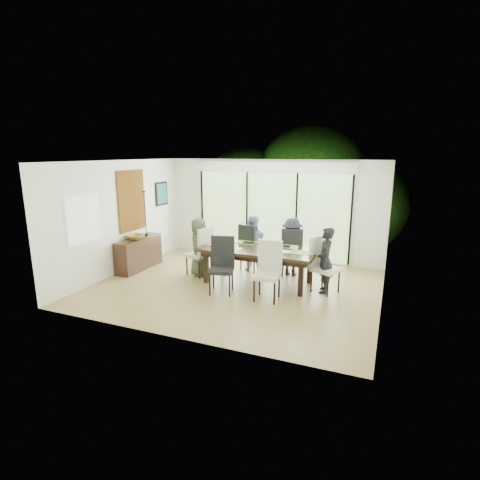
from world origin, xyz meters
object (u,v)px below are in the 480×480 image
at_px(cup_c, 295,248).
at_px(sideboard, 139,253).
at_px(chair_right_end, 326,265).
at_px(chair_near_right, 267,271).
at_px(person_right_end, 325,260).
at_px(cup_a, 232,242).
at_px(person_far_left, 252,243).
at_px(bowl, 135,237).
at_px(chair_near_left, 221,266).
at_px(laptop, 221,245).
at_px(person_left_end, 199,247).
at_px(chair_far_left, 252,247).
at_px(table_top, 258,250).
at_px(chair_left_end, 199,251).
at_px(vase, 261,245).
at_px(chair_far_right, 292,251).
at_px(person_far_right, 292,247).
at_px(cup_b, 263,248).

xyz_separation_m(cup_c, sideboard, (-3.92, -0.25, -0.46)).
relative_size(chair_right_end, sideboard, 0.84).
relative_size(chair_near_right, person_right_end, 0.85).
height_order(cup_a, sideboard, cup_a).
bearing_deg(person_far_left, bowl, 19.34).
distance_m(chair_near_left, laptop, 0.88).
bearing_deg(bowl, person_left_end, 8.75).
height_order(chair_far_left, person_left_end, person_left_end).
distance_m(table_top, chair_left_end, 1.51).
bearing_deg(cup_a, cup_c, -1.91).
bearing_deg(cup_c, person_left_end, -177.49).
distance_m(vase, laptop, 0.91).
distance_m(chair_right_end, person_far_left, 2.12).
distance_m(chair_far_left, person_far_left, 0.10).
distance_m(chair_right_end, chair_far_right, 1.27).
height_order(chair_near_left, person_left_end, person_left_end).
distance_m(chair_near_right, cup_c, 1.05).
bearing_deg(person_right_end, chair_far_right, -141.58).
distance_m(person_far_right, vase, 0.94).
xyz_separation_m(laptop, cup_b, (1.00, 0.00, 0.04)).
xyz_separation_m(laptop, cup_a, (0.15, 0.25, 0.04)).
xyz_separation_m(table_top, chair_right_end, (1.50, 0.00, -0.18)).
bearing_deg(person_right_end, vase, -101.15).
distance_m(person_left_end, vase, 1.54).
distance_m(chair_left_end, chair_far_left, 1.35).
height_order(chair_left_end, chair_near_right, same).
bearing_deg(cup_b, chair_near_right, -65.56).
distance_m(chair_right_end, vase, 1.48).
distance_m(chair_right_end, sideboard, 4.63).
distance_m(chair_far_right, person_far_left, 1.01).
relative_size(chair_near_right, person_far_left, 0.85).
bearing_deg(vase, cup_b, -56.31).
xyz_separation_m(chair_near_left, vase, (0.55, 0.92, 0.28)).
bearing_deg(vase, chair_left_end, -178.15).
relative_size(chair_far_left, vase, 9.17).
xyz_separation_m(chair_far_left, cup_c, (1.25, -0.75, 0.27)).
height_order(vase, cup_c, vase).
bearing_deg(person_left_end, cup_b, -108.46).
bearing_deg(person_far_left, chair_left_end, 35.59).
distance_m(person_far_left, bowl, 2.88).
bearing_deg(person_far_right, vase, 60.62).
height_order(table_top, cup_c, cup_c).
height_order(chair_near_left, bowl, chair_near_left).
relative_size(chair_far_right, cup_a, 8.87).
distance_m(chair_near_right, person_far_right, 1.70).
height_order(laptop, cup_b, cup_b).
relative_size(person_right_end, bowl, 3.29).
bearing_deg(bowl, table_top, 4.62).
bearing_deg(table_top, laptop, -173.29).
distance_m(chair_far_right, cup_b, 1.06).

